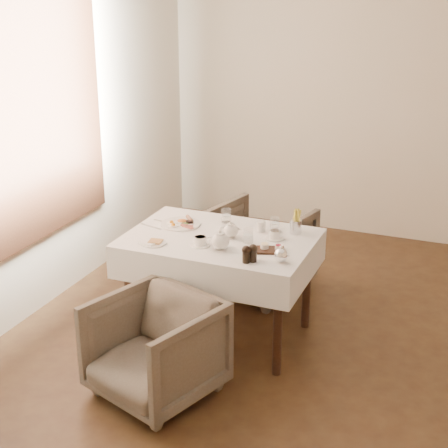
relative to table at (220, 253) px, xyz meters
name	(u,v)px	position (x,y,z in m)	size (l,w,h in m)	color
room	(29,102)	(-1.42, -0.09, 0.96)	(5.00, 5.00, 5.00)	black
table	(220,253)	(0.00, 0.00, 0.00)	(1.28, 0.88, 0.75)	black
armchair_near	(155,349)	(-0.08, -0.83, -0.32)	(0.68, 0.70, 0.63)	#4E4439
armchair_far	(257,250)	(-0.01, 0.80, -0.29)	(0.74, 0.77, 0.70)	#4E4439
breakfast_plate	(181,223)	(-0.35, 0.12, 0.13)	(0.29, 0.29, 0.04)	white
side_plate	(152,243)	(-0.37, -0.28, 0.12)	(0.18, 0.17, 0.02)	white
teapot_centre	(231,230)	(0.07, 0.02, 0.18)	(0.15, 0.11, 0.12)	white
teapot_front	(220,240)	(0.09, -0.20, 0.19)	(0.17, 0.13, 0.14)	white
creamer	(261,226)	(0.23, 0.21, 0.16)	(0.06, 0.06, 0.07)	white
teacup_near	(200,241)	(-0.06, -0.19, 0.15)	(0.13, 0.13, 0.06)	white
teacup_far	(275,235)	(0.36, 0.11, 0.15)	(0.13, 0.13, 0.06)	white
glass_left	(226,216)	(-0.07, 0.29, 0.17)	(0.07, 0.07, 0.10)	silver
glass_mid	(248,236)	(0.21, -0.02, 0.17)	(0.07, 0.07, 0.10)	silver
glass_right	(275,223)	(0.30, 0.29, 0.16)	(0.06, 0.06, 0.09)	silver
condiment_board	(270,249)	(0.40, -0.11, 0.13)	(0.21, 0.17, 0.05)	black
pepper_mill_left	(246,254)	(0.32, -0.34, 0.17)	(0.06, 0.06, 0.11)	black
pepper_mill_right	(253,253)	(0.35, -0.31, 0.18)	(0.06, 0.06, 0.12)	black
silver_pot	(281,254)	(0.52, -0.25, 0.17)	(0.10, 0.09, 0.11)	white
fries_cup	(296,223)	(0.46, 0.27, 0.19)	(0.08, 0.08, 0.18)	silver
cutlery_fork	(164,222)	(-0.49, 0.12, 0.12)	(0.01, 0.18, 0.00)	silver
cutlery_knife	(151,227)	(-0.53, 0.00, 0.12)	(0.02, 0.20, 0.00)	silver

